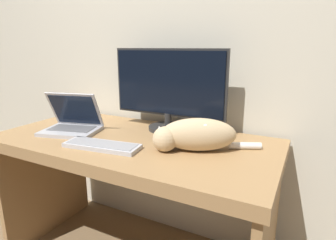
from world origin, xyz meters
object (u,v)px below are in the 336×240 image
external_keyboard (102,146)px  cat (194,134)px  monitor (168,89)px  laptop (72,124)px

external_keyboard → cat: size_ratio=0.85×
monitor → cat: monitor is taller
laptop → external_keyboard: bearing=-36.8°
monitor → external_keyboard: bearing=-108.6°
monitor → external_keyboard: 0.49m
monitor → external_keyboard: size_ratio=1.76×
laptop → cat: 0.72m
monitor → laptop: (-0.46, -0.29, -0.19)m
cat → external_keyboard: bearing=178.2°
laptop → cat: (0.72, 0.04, 0.03)m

